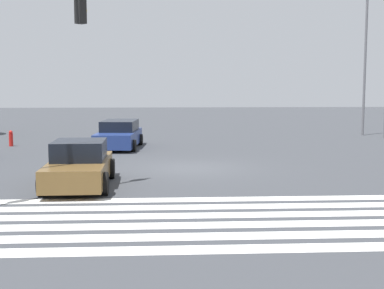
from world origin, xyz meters
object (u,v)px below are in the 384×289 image
Objects in this scene: street_light_pole_a at (366,49)px; fire_hydrant at (11,138)px; car_0 at (119,135)px; car_1 at (79,166)px.

fire_hydrant is (-21.45, -5.12, -5.18)m from street_light_pole_a.
fire_hydrant is at bearing -96.19° from car_0.
street_light_pole_a is at bearing 135.33° from car_1.
street_light_pole_a is at bearing 116.24° from car_0.
car_1 is 13.01m from fire_hydrant.
car_0 is at bearing 176.27° from car_1.
car_0 is 1.03× the size of car_1.
car_0 is at bearing -10.55° from fire_hydrant.
car_1 is at bearing -65.06° from fire_hydrant.
street_light_pole_a is at bearing 13.43° from fire_hydrant.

